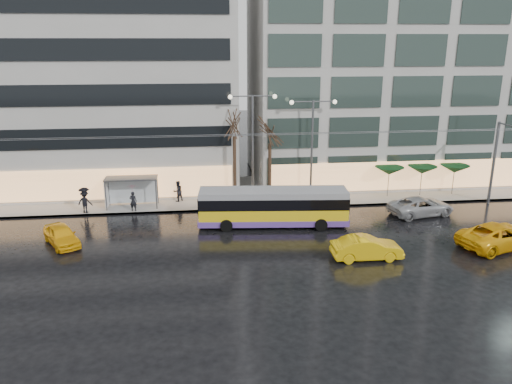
{
  "coord_description": "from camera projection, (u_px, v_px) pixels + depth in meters",
  "views": [
    {
      "loc": [
        -2.29,
        -29.52,
        13.33
      ],
      "look_at": [
        1.62,
        5.0,
        2.75
      ],
      "focal_mm": 35.0,
      "sensor_mm": 36.0,
      "label": 1
    }
  ],
  "objects": [
    {
      "name": "tree_a",
      "position": [
        234.0,
        120.0,
        40.64
      ],
      "size": [
        3.2,
        3.2,
        8.4
      ],
      "color": "black",
      "rests_on": "sidewalk"
    },
    {
      "name": "street_lamp_near",
      "position": [
        253.0,
        134.0,
        40.93
      ],
      "size": [
        3.96,
        0.36,
        9.03
      ],
      "color": "#595B60",
      "rests_on": "sidewalk"
    },
    {
      "name": "parasol_b",
      "position": [
        422.0,
        170.0,
        43.76
      ],
      "size": [
        2.5,
        2.5,
        2.65
      ],
      "color": "#595B60",
      "rests_on": "sidewalk"
    },
    {
      "name": "building_left",
      "position": [
        46.0,
        65.0,
        45.28
      ],
      "size": [
        34.0,
        14.0,
        22.0
      ],
      "primitive_type": "cube",
      "color": "#A5A29D",
      "rests_on": "sidewalk"
    },
    {
      "name": "ground",
      "position": [
        240.0,
        256.0,
        32.19
      ],
      "size": [
        140.0,
        140.0,
        0.0
      ],
      "primitive_type": "plane",
      "color": "black",
      "rests_on": "ground"
    },
    {
      "name": "street_lamp_far",
      "position": [
        312.0,
        136.0,
        41.54
      ],
      "size": [
        3.96,
        0.36,
        8.53
      ],
      "color": "#595B60",
      "rests_on": "sidewalk"
    },
    {
      "name": "kerb",
      "position": [
        255.0,
        209.0,
        40.99
      ],
      "size": [
        80.0,
        0.1,
        0.15
      ],
      "primitive_type": "cube",
      "color": "slate",
      "rests_on": "ground"
    },
    {
      "name": "sedan_silver",
      "position": [
        421.0,
        206.0,
        39.56
      ],
      "size": [
        5.62,
        3.41,
        1.46
      ],
      "primitive_type": "imported",
      "rotation": [
        0.0,
        0.0,
        1.77
      ],
      "color": "#A8A9AD",
      "rests_on": "ground"
    },
    {
      "name": "taxi_b",
      "position": [
        367.0,
        248.0,
        31.57
      ],
      "size": [
        4.48,
        1.57,
        1.48
      ],
      "primitive_type": "imported",
      "rotation": [
        0.0,
        0.0,
        1.57
      ],
      "color": "yellow",
      "rests_on": "ground"
    },
    {
      "name": "building_right",
      "position": [
        417.0,
        48.0,
        48.61
      ],
      "size": [
        32.0,
        14.0,
        25.0
      ],
      "primitive_type": "cube",
      "color": "#A5A29D",
      "rests_on": "sidewalk"
    },
    {
      "name": "bus_shelter",
      "position": [
        127.0,
        185.0,
        40.88
      ],
      "size": [
        4.2,
        1.6,
        2.51
      ],
      "color": "#595B60",
      "rests_on": "sidewalk"
    },
    {
      "name": "sidewalk",
      "position": [
        249.0,
        191.0,
        45.69
      ],
      "size": [
        80.0,
        10.0,
        0.15
      ],
      "primitive_type": "cube",
      "color": "gray",
      "rests_on": "ground"
    },
    {
      "name": "parasol_c",
      "position": [
        455.0,
        169.0,
        44.08
      ],
      "size": [
        2.5,
        2.5,
        2.65
      ],
      "color": "#595B60",
      "rests_on": "sidewalk"
    },
    {
      "name": "tree_b",
      "position": [
        270.0,
        128.0,
        41.35
      ],
      "size": [
        3.2,
        3.2,
        7.7
      ],
      "color": "black",
      "rests_on": "sidewalk"
    },
    {
      "name": "pedestrian_c",
      "position": [
        85.0,
        199.0,
        39.51
      ],
      "size": [
        1.31,
        1.0,
        2.11
      ],
      "color": "black",
      "rests_on": "sidewalk"
    },
    {
      "name": "trolleybus",
      "position": [
        273.0,
        208.0,
        37.05
      ],
      "size": [
        11.15,
        4.71,
        5.1
      ],
      "color": "yellow",
      "rests_on": "ground"
    },
    {
      "name": "taxi_a",
      "position": [
        61.0,
        235.0,
        33.78
      ],
      "size": [
        3.45,
        4.28,
        1.37
      ],
      "primitive_type": "imported",
      "rotation": [
        0.0,
        0.0,
        0.54
      ],
      "color": "#FFB90D",
      "rests_on": "ground"
    },
    {
      "name": "pedestrian_b",
      "position": [
        178.0,
        191.0,
        42.43
      ],
      "size": [
        1.1,
        1.06,
        1.78
      ],
      "color": "black",
      "rests_on": "sidewalk"
    },
    {
      "name": "taxi_c",
      "position": [
        500.0,
        236.0,
        33.36
      ],
      "size": [
        6.45,
        4.36,
        1.64
      ],
      "primitive_type": "imported",
      "rotation": [
        0.0,
        0.0,
        1.87
      ],
      "color": "#FFB70D",
      "rests_on": "ground"
    },
    {
      "name": "parasol_a",
      "position": [
        389.0,
        171.0,
        43.44
      ],
      "size": [
        2.5,
        2.5,
        2.65
      ],
      "color": "#595B60",
      "rests_on": "sidewalk"
    },
    {
      "name": "pedestrian_a",
      "position": [
        133.0,
        194.0,
        39.82
      ],
      "size": [
        1.1,
        1.12,
        2.19
      ],
      "color": "black",
      "rests_on": "sidewalk"
    },
    {
      "name": "catenary",
      "position": [
        244.0,
        163.0,
        38.6
      ],
      "size": [
        42.24,
        5.12,
        7.0
      ],
      "color": "#595B60",
      "rests_on": "ground"
    }
  ]
}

